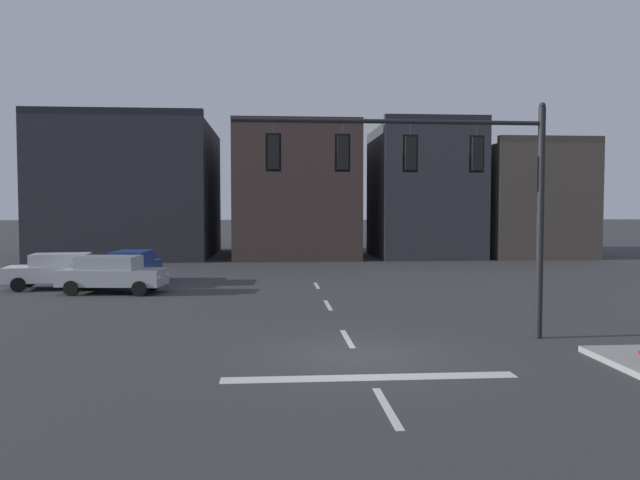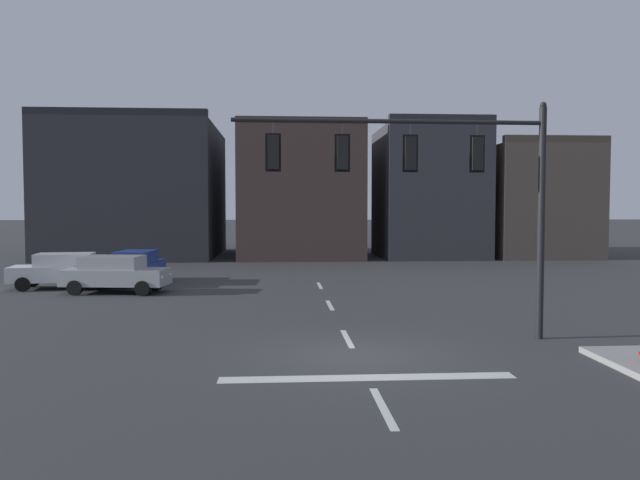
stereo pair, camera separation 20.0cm
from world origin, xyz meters
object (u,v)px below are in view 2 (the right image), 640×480
signal_mast_near_side (434,171)px  car_lot_middle (115,273)px  car_lot_farside (63,270)px  car_lot_nearside (137,266)px

signal_mast_near_side → car_lot_middle: bearing=137.5°
signal_mast_near_side → car_lot_middle: size_ratio=1.87×
signal_mast_near_side → car_lot_middle: (-11.34, 10.40, -3.80)m
signal_mast_near_side → car_lot_farside: signal_mast_near_side is taller
car_lot_middle → car_lot_farside: size_ratio=1.00×
signal_mast_near_side → car_lot_nearside: size_ratio=1.90×
car_lot_nearside → car_lot_farside: same height
car_lot_middle → car_lot_farside: same height
car_lot_nearside → car_lot_middle: size_ratio=0.98×
signal_mast_near_side → car_lot_farside: size_ratio=1.87×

